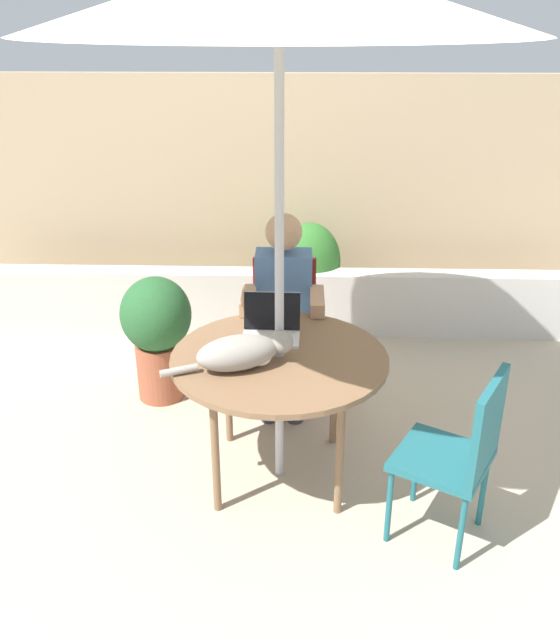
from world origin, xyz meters
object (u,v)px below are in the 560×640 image
(patio_table, at_px, (279,365))
(chair_occupied, at_px, (284,318))
(chair_empty, at_px, (462,448))
(laptop, at_px, (272,324))
(potted_plant_near_fence, at_px, (157,329))
(cat, at_px, (242,352))
(potted_plant_by_chair, at_px, (309,271))
(person_seated, at_px, (283,303))

(patio_table, xyz_separation_m, chair_occupied, (0.00, 0.90, -0.15))
(chair_occupied, height_order, chair_empty, same)
(patio_table, height_order, laptop, laptop)
(chair_occupied, xyz_separation_m, potted_plant_near_fence, (-0.79, -0.11, -0.04))
(cat, height_order, potted_plant_near_fence, cat)
(patio_table, relative_size, potted_plant_by_chair, 1.34)
(chair_occupied, relative_size, potted_plant_by_chair, 1.08)
(potted_plant_by_chair, bearing_deg, laptop, -97.21)
(chair_empty, distance_m, laptop, 1.16)
(chair_empty, xyz_separation_m, potted_plant_near_fence, (-1.63, 1.27, -0.04))
(person_seated, relative_size, laptop, 4.03)
(chair_occupied, xyz_separation_m, laptop, (-0.05, -0.67, 0.27))
(patio_table, xyz_separation_m, laptop, (-0.05, 0.24, 0.12))
(laptop, bearing_deg, person_seated, 84.50)
(chair_empty, distance_m, cat, 1.10)
(patio_table, relative_size, laptop, 3.60)
(laptop, distance_m, potted_plant_by_chair, 1.80)
(cat, bearing_deg, potted_plant_by_chair, 80.74)
(chair_occupied, xyz_separation_m, potted_plant_by_chair, (0.17, 1.09, -0.08))
(person_seated, bearing_deg, potted_plant_by_chair, 82.09)
(patio_table, bearing_deg, cat, -143.00)
(potted_plant_by_chair, bearing_deg, potted_plant_near_fence, -128.92)
(patio_table, distance_m, laptop, 0.27)
(chair_empty, xyz_separation_m, person_seated, (-0.83, 1.22, 0.17))
(chair_occupied, distance_m, laptop, 0.72)
(chair_occupied, bearing_deg, chair_empty, -58.95)
(cat, bearing_deg, chair_occupied, 80.50)
(patio_table, relative_size, chair_occupied, 1.24)
(potted_plant_near_fence, bearing_deg, cat, -56.08)
(chair_empty, bearing_deg, cat, 161.02)
(laptop, height_order, potted_plant_by_chair, laptop)
(person_seated, distance_m, laptop, 0.52)
(cat, xyz_separation_m, potted_plant_near_fence, (-0.62, 0.92, -0.33))
(chair_occupied, distance_m, person_seated, 0.23)
(person_seated, distance_m, potted_plant_by_chair, 1.28)
(chair_occupied, bearing_deg, potted_plant_near_fence, -172.05)
(patio_table, xyz_separation_m, cat, (-0.17, -0.13, 0.14))
(person_seated, bearing_deg, potted_plant_near_fence, 176.66)
(chair_empty, relative_size, person_seated, 0.72)
(patio_table, xyz_separation_m, chair_empty, (0.83, -0.48, -0.15))
(chair_empty, bearing_deg, person_seated, 124.20)
(person_seated, bearing_deg, cat, -101.16)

